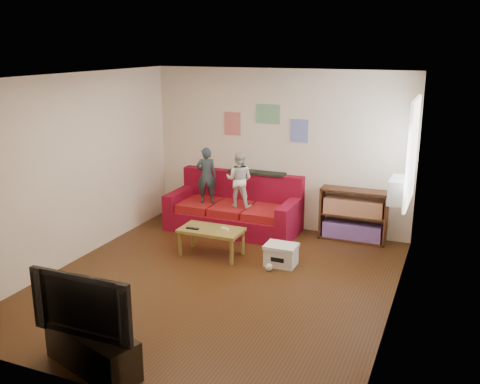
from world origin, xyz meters
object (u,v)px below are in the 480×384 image
at_px(sofa, 235,210).
at_px(tv_stand, 92,349).
at_px(television, 88,301).
at_px(coffee_table, 211,233).
at_px(bookshelf, 353,218).
at_px(file_box, 281,255).
at_px(child_a, 206,175).
at_px(child_b, 239,179).

xyz_separation_m(sofa, tv_stand, (0.33, -4.33, -0.12)).
height_order(tv_stand, television, television).
height_order(sofa, coffee_table, sofa).
bearing_deg(sofa, bookshelf, 6.49).
bearing_deg(tv_stand, file_box, 91.17).
height_order(coffee_table, television, television).
distance_m(sofa, coffee_table, 1.26).
bearing_deg(television, child_a, 100.35).
xyz_separation_m(child_b, file_box, (1.08, -1.02, -0.77)).
height_order(sofa, child_a, child_a).
bearing_deg(sofa, tv_stand, -85.59).
xyz_separation_m(file_box, tv_stand, (-0.90, -3.13, 0.04)).
height_order(bookshelf, tv_stand, bookshelf).
relative_size(sofa, file_box, 4.86).
xyz_separation_m(sofa, bookshelf, (1.97, 0.22, 0.05)).
height_order(child_a, child_b, child_a).
bearing_deg(sofa, file_box, -44.22).
xyz_separation_m(coffee_table, television, (0.19, -3.08, 0.36)).
distance_m(sofa, television, 4.36).
distance_m(child_b, coffee_table, 1.22).
xyz_separation_m(child_b, bookshelf, (1.83, 0.40, -0.55)).
distance_m(child_a, child_b, 0.60).
bearing_deg(file_box, child_b, 136.65).
relative_size(child_a, tv_stand, 0.88).
bearing_deg(child_a, child_b, 157.78).
bearing_deg(file_box, sofa, 135.78).
xyz_separation_m(child_b, tv_stand, (0.19, -4.15, -0.73)).
relative_size(child_a, bookshelf, 0.90).
bearing_deg(file_box, child_a, 148.72).
relative_size(bookshelf, file_box, 2.33).
xyz_separation_m(sofa, child_a, (-0.45, -0.18, 0.62)).
relative_size(file_box, tv_stand, 0.42).
bearing_deg(sofa, child_b, -49.92).
bearing_deg(bookshelf, coffee_table, -141.09).
xyz_separation_m(child_a, file_box, (1.68, -1.02, -0.78)).
bearing_deg(child_b, coffee_table, 84.37).
xyz_separation_m(child_a, tv_stand, (0.79, -4.15, -0.74)).
distance_m(child_b, tv_stand, 4.22).
distance_m(child_a, television, 4.23).
xyz_separation_m(coffee_table, file_box, (1.08, 0.05, -0.20)).
height_order(sofa, bookshelf, sofa).
relative_size(child_a, file_box, 2.11).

